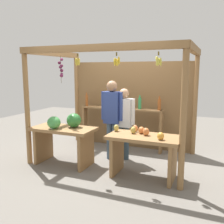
{
  "coord_description": "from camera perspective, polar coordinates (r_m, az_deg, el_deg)",
  "views": [
    {
      "loc": [
        2.01,
        -4.92,
        1.88
      ],
      "look_at": [
        0.0,
        -0.19,
        1.04
      ],
      "focal_mm": 40.93,
      "sensor_mm": 36.0,
      "label": 1
    }
  ],
  "objects": [
    {
      "name": "fruit_counter_right",
      "position": [
        4.56,
        7.05,
        -7.62
      ],
      "size": [
        1.27,
        0.64,
        0.89
      ],
      "color": "olive",
      "rests_on": "ground"
    },
    {
      "name": "fruit_counter_left",
      "position": [
        5.21,
        -10.61,
        -4.68
      ],
      "size": [
        1.27,
        0.66,
        1.04
      ],
      "color": "olive",
      "rests_on": "ground"
    },
    {
      "name": "vendor_woman",
      "position": [
        5.36,
        2.66,
        -1.29
      ],
      "size": [
        0.48,
        0.21,
        1.52
      ],
      "rotation": [
        0.0,
        0.0,
        -0.06
      ],
      "color": "#2E404B",
      "rests_on": "ground"
    },
    {
      "name": "market_stall",
      "position": [
        5.75,
        2.45,
        4.0
      ],
      "size": [
        3.15,
        2.02,
        2.32
      ],
      "color": "olive",
      "rests_on": "ground"
    },
    {
      "name": "vendor_man",
      "position": [
        5.34,
        -0.03,
        -0.12
      ],
      "size": [
        0.48,
        0.23,
        1.68
      ],
      "rotation": [
        0.0,
        0.0,
        0.18
      ],
      "color": "#455C73",
      "rests_on": "ground"
    },
    {
      "name": "ground_plane",
      "position": [
        5.64,
        0.77,
        -10.25
      ],
      "size": [
        12.0,
        12.0,
        0.0
      ],
      "primitive_type": "plane",
      "color": "slate",
      "rests_on": "ground"
    },
    {
      "name": "bottle_shelf_unit",
      "position": [
        6.13,
        2.03,
        -1.0
      ],
      "size": [
        2.02,
        0.22,
        1.33
      ],
      "color": "olive",
      "rests_on": "ground"
    }
  ]
}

